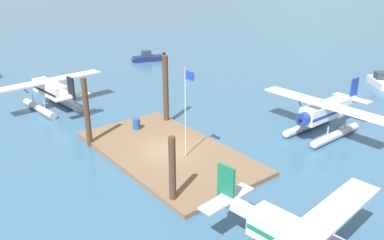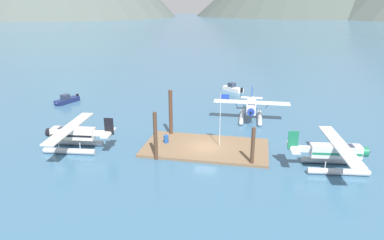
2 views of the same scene
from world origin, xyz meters
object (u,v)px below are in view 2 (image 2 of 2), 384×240
(flagpole, at_px, (221,113))
(fuel_drum, at_px, (166,139))
(seaplane_white_bow_right, at_px, (251,109))
(seaplane_cream_port_aft, at_px, (73,136))
(boat_white_open_north, at_px, (232,88))
(seaplane_silver_stbd_aft, at_px, (335,154))
(boat_navy_open_west, at_px, (66,100))

(flagpole, height_order, fuel_drum, flagpole)
(seaplane_white_bow_right, bearing_deg, seaplane_cream_port_aft, -142.56)
(flagpole, bearing_deg, fuel_drum, -178.22)
(boat_white_open_north, bearing_deg, fuel_drum, -100.59)
(flagpole, height_order, seaplane_white_bow_right, flagpole)
(seaplane_cream_port_aft, height_order, seaplane_silver_stbd_aft, same)
(fuel_drum, distance_m, seaplane_white_bow_right, 14.67)
(fuel_drum, height_order, boat_white_open_north, boat_white_open_north)
(flagpole, distance_m, fuel_drum, 7.17)
(seaplane_cream_port_aft, height_order, boat_navy_open_west, seaplane_cream_port_aft)
(seaplane_cream_port_aft, bearing_deg, fuel_drum, 18.54)
(boat_navy_open_west, bearing_deg, seaplane_cream_port_aft, -57.40)
(fuel_drum, xyz_separation_m, boat_navy_open_west, (-20.96, 14.21, -0.25))
(seaplane_cream_port_aft, relative_size, seaplane_silver_stbd_aft, 1.00)
(seaplane_silver_stbd_aft, bearing_deg, seaplane_white_bow_right, 121.55)
(seaplane_white_bow_right, bearing_deg, boat_white_open_north, 103.48)
(fuel_drum, distance_m, boat_navy_open_west, 25.32)
(seaplane_white_bow_right, bearing_deg, flagpole, -105.00)
(fuel_drum, relative_size, boat_navy_open_west, 0.19)
(seaplane_cream_port_aft, relative_size, seaplane_white_bow_right, 1.01)
(flagpole, bearing_deg, seaplane_silver_stbd_aft, -14.22)
(seaplane_cream_port_aft, bearing_deg, seaplane_silver_stbd_aft, 1.10)
(fuel_drum, height_order, seaplane_white_bow_right, seaplane_white_bow_right)
(flagpole, xyz_separation_m, seaplane_white_bow_right, (2.98, 11.12, -2.57))
(fuel_drum, distance_m, boat_white_open_north, 28.63)
(seaplane_silver_stbd_aft, bearing_deg, fuel_drum, 171.29)
(boat_white_open_north, bearing_deg, seaplane_white_bow_right, -76.52)
(seaplane_silver_stbd_aft, bearing_deg, seaplane_cream_port_aft, -178.90)
(boat_white_open_north, relative_size, boat_navy_open_west, 0.88)
(flagpole, distance_m, boat_navy_open_west, 30.87)
(fuel_drum, relative_size, seaplane_silver_stbd_aft, 0.08)
(fuel_drum, bearing_deg, flagpole, 1.78)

